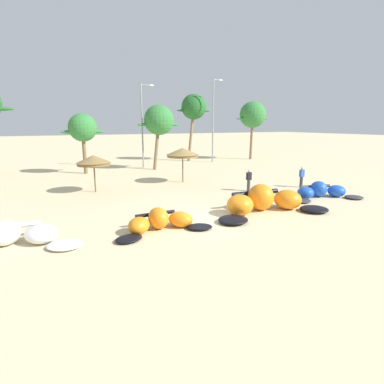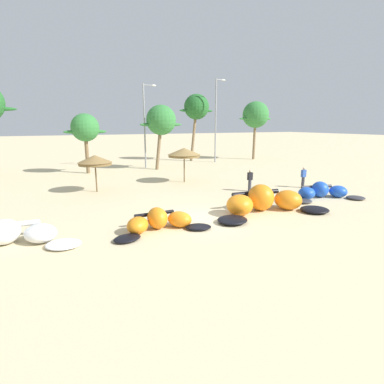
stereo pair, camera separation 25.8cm
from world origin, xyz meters
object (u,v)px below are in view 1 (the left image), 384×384
object	(u,v)px
person_by_umbrellas	(249,180)
lamppost_west_center	(143,122)
kite_far_left	(3,238)
beach_umbrella_near_van	(94,160)
palm_center_right	(194,108)
kite_left_of_center	(265,202)
kite_center	(321,192)
beach_umbrella_middle	(183,152)
palm_right_of_gap	(253,115)
palm_center_left	(159,121)
kite_left	(160,222)
person_near_kites	(302,177)
palm_left_of_gap	(83,128)
lamppost_east_center	(214,117)

from	to	relation	value
person_by_umbrellas	lamppost_west_center	world-z (taller)	lamppost_west_center
kite_far_left	beach_umbrella_near_van	xyz separation A→B (m)	(5.21, 8.98, 1.95)
palm_center_right	kite_left_of_center	bearing A→B (deg)	-108.24
kite_left_of_center	kite_center	size ratio (longest dim) A/B	1.38
lamppost_west_center	kite_left_of_center	bearing A→B (deg)	-89.10
kite_center	beach_umbrella_middle	world-z (taller)	beach_umbrella_middle
beach_umbrella_near_van	palm_right_of_gap	xyz separation A→B (m)	(23.66, 12.12, 3.74)
palm_center_right	palm_right_of_gap	xyz separation A→B (m)	(8.00, -2.33, -0.93)
kite_left_of_center	palm_center_left	size ratio (longest dim) A/B	1.05
kite_left	person_near_kites	bearing A→B (deg)	17.43
person_by_umbrellas	palm_center_right	size ratio (longest dim) A/B	0.18
kite_far_left	kite_left_of_center	size ratio (longest dim) A/B	0.87
person_by_umbrellas	palm_left_of_gap	world-z (taller)	palm_left_of_gap
beach_umbrella_near_van	lamppost_east_center	bearing A→B (deg)	34.32
palm_center_left	palm_right_of_gap	size ratio (longest dim) A/B	0.87
person_near_kites	palm_left_of_gap	bearing A→B (deg)	133.27
palm_right_of_gap	beach_umbrella_near_van	bearing A→B (deg)	-152.88
palm_left_of_gap	lamppost_west_center	size ratio (longest dim) A/B	0.64
person_by_umbrellas	palm_center_right	world-z (taller)	palm_center_right
beach_umbrella_near_van	lamppost_west_center	xyz separation A→B (m)	(7.37, 10.74, 2.77)
person_near_kites	lamppost_east_center	distance (m)	18.14
kite_left_of_center	lamppost_east_center	xyz separation A→B (m)	(9.41, 21.41, 5.14)
palm_right_of_gap	beach_umbrella_middle	bearing A→B (deg)	-144.65
beach_umbrella_middle	lamppost_east_center	bearing A→B (deg)	48.86
beach_umbrella_middle	lamppost_west_center	bearing A→B (deg)	90.35
palm_left_of_gap	palm_right_of_gap	distance (m)	23.17
kite_left_of_center	kite_center	bearing A→B (deg)	9.14
person_by_umbrellas	person_near_kites	bearing A→B (deg)	-9.90
palm_left_of_gap	palm_center_left	world-z (taller)	palm_center_left
palm_right_of_gap	kite_left	bearing A→B (deg)	-135.49
palm_center_right	kite_left	bearing A→B (deg)	-120.61
kite_left_of_center	palm_center_right	world-z (taller)	palm_center_right
kite_far_left	kite_left	bearing A→B (deg)	-8.21
palm_left_of_gap	palm_center_left	bearing A→B (deg)	-4.26
beach_umbrella_near_van	kite_left_of_center	bearing A→B (deg)	-51.68
beach_umbrella_middle	palm_center_right	world-z (taller)	palm_center_right
beach_umbrella_middle	lamppost_east_center	size ratio (longest dim) A/B	0.28
beach_umbrella_middle	person_by_umbrellas	xyz separation A→B (m)	(2.86, -5.45, -1.74)
beach_umbrella_near_van	person_near_kites	distance (m)	15.97
kite_left	palm_center_right	bearing A→B (deg)	59.39
person_near_kites	lamppost_east_center	world-z (taller)	lamppost_east_center
kite_center	beach_umbrella_middle	bearing A→B (deg)	122.37
kite_far_left	palm_left_of_gap	distance (m)	19.73
person_by_umbrellas	kite_center	bearing A→B (deg)	-51.95
person_by_umbrellas	palm_center_right	xyz separation A→B (m)	(5.36, 19.29, 6.20)
lamppost_east_center	person_by_umbrellas	bearing A→B (deg)	-112.40
palm_left_of_gap	lamppost_east_center	xyz separation A→B (m)	(16.40, 2.28, 1.24)
kite_far_left	kite_left	world-z (taller)	kite_far_left
kite_left	lamppost_west_center	distance (m)	22.06
kite_center	beach_umbrella_near_van	bearing A→B (deg)	146.67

